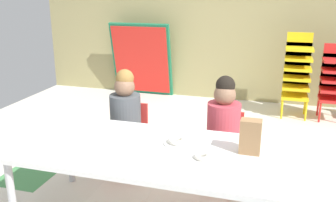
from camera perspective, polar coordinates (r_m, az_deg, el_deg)
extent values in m
cube|color=silver|center=(3.34, 3.49, -11.18)|extent=(5.73, 4.89, 0.02)
cube|color=silver|center=(3.09, -6.89, -13.60)|extent=(0.43, 0.43, 0.00)
cube|color=#478C51|center=(3.51, -20.76, -10.70)|extent=(0.43, 0.43, 0.00)
cube|color=tan|center=(5.37, 9.91, 14.34)|extent=(5.73, 0.10, 2.69)
cube|color=white|center=(2.43, 0.12, -7.88)|extent=(2.07, 0.84, 0.04)
cylinder|color=#B2B2B7|center=(2.70, -22.74, -13.37)|extent=(0.05, 0.05, 0.53)
cylinder|color=#B2B2B7|center=(3.21, -14.73, -7.56)|extent=(0.05, 0.05, 0.53)
cylinder|color=#B2B2B7|center=(2.82, 21.82, -11.91)|extent=(0.05, 0.05, 0.53)
cube|color=red|center=(3.26, -6.37, -6.02)|extent=(0.32, 0.30, 0.03)
cube|color=red|center=(3.33, -5.46, -2.68)|extent=(0.29, 0.02, 0.30)
cylinder|color=#4C5156|center=(3.18, -6.50, -2.36)|extent=(0.28, 0.28, 0.38)
sphere|color=#8C664C|center=(3.10, -6.66, 2.17)|extent=(0.17, 0.17, 0.17)
sphere|color=olive|center=(3.10, -6.62, 3.48)|extent=(0.15, 0.15, 0.15)
cylinder|color=red|center=(3.27, -9.47, -8.98)|extent=(0.02, 0.02, 0.28)
cylinder|color=red|center=(3.16, -4.83, -9.70)|extent=(0.02, 0.02, 0.28)
cylinder|color=red|center=(3.48, -7.61, -7.22)|extent=(0.02, 0.02, 0.28)
cylinder|color=red|center=(3.38, -3.22, -7.83)|extent=(0.02, 0.02, 0.28)
cube|color=red|center=(3.05, 8.27, -7.72)|extent=(0.32, 0.30, 0.03)
cube|color=red|center=(3.13, 8.80, -4.12)|extent=(0.29, 0.02, 0.30)
cylinder|color=#BF3F4C|center=(2.97, 8.45, -3.86)|extent=(0.27, 0.27, 0.38)
sphere|color=#8C664C|center=(2.89, 8.67, 0.97)|extent=(0.17, 0.17, 0.17)
sphere|color=black|center=(2.88, 8.77, 2.37)|extent=(0.15, 0.15, 0.15)
cylinder|color=red|center=(3.02, 5.10, -11.03)|extent=(0.02, 0.02, 0.28)
cylinder|color=red|center=(2.99, 10.47, -11.61)|extent=(0.02, 0.02, 0.28)
cylinder|color=red|center=(3.25, 6.04, -8.95)|extent=(0.02, 0.02, 0.28)
cylinder|color=red|center=(3.22, 11.00, -9.46)|extent=(0.02, 0.02, 0.28)
cube|color=yellow|center=(4.91, 18.76, 0.63)|extent=(0.32, 0.30, 0.03)
cube|color=yellow|center=(5.03, 18.82, 2.04)|extent=(0.30, 0.02, 0.18)
cube|color=yellow|center=(4.88, 18.89, 1.98)|extent=(0.32, 0.30, 0.03)
cube|color=yellow|center=(5.00, 18.95, 3.37)|extent=(0.30, 0.02, 0.18)
cube|color=yellow|center=(4.86, 19.03, 3.35)|extent=(0.32, 0.30, 0.03)
cube|color=yellow|center=(4.97, 19.08, 4.71)|extent=(0.30, 0.02, 0.18)
cube|color=yellow|center=(4.83, 19.16, 4.73)|extent=(0.32, 0.30, 0.03)
cube|color=yellow|center=(4.95, 19.21, 6.07)|extent=(0.30, 0.02, 0.18)
cube|color=yellow|center=(4.81, 19.30, 6.13)|extent=(0.32, 0.30, 0.03)
cube|color=yellow|center=(4.93, 19.35, 7.44)|extent=(0.30, 0.02, 0.18)
cube|color=yellow|center=(4.79, 19.44, 7.53)|extent=(0.32, 0.30, 0.03)
cube|color=yellow|center=(4.92, 19.48, 8.81)|extent=(0.30, 0.02, 0.18)
cylinder|color=yellow|center=(4.82, 17.00, -1.13)|extent=(0.02, 0.02, 0.26)
cylinder|color=yellow|center=(4.84, 20.31, -1.40)|extent=(0.02, 0.02, 0.26)
cylinder|color=yellow|center=(5.07, 17.01, -0.25)|extent=(0.02, 0.02, 0.26)
cylinder|color=yellow|center=(5.08, 20.16, -0.51)|extent=(0.02, 0.02, 0.26)
cube|color=red|center=(4.96, 23.81, 0.20)|extent=(0.32, 0.30, 0.03)
cube|color=red|center=(5.07, 23.76, 1.62)|extent=(0.30, 0.02, 0.18)
cube|color=red|center=(4.93, 23.98, 1.54)|extent=(0.32, 0.30, 0.03)
cube|color=red|center=(5.04, 23.92, 2.93)|extent=(0.30, 0.02, 0.18)
cube|color=red|center=(4.90, 24.15, 2.89)|extent=(0.32, 0.30, 0.03)
cube|color=red|center=(5.01, 24.08, 4.26)|extent=(0.30, 0.02, 0.18)
cube|color=red|center=(4.87, 24.31, 4.26)|extent=(0.32, 0.30, 0.03)
cube|color=red|center=(4.99, 24.25, 5.60)|extent=(0.30, 0.02, 0.18)
cylinder|color=red|center=(4.85, 22.17, -1.55)|extent=(0.02, 0.02, 0.26)
cylinder|color=red|center=(5.10, 21.93, -0.66)|extent=(0.02, 0.02, 0.26)
cube|color=#19724C|center=(5.58, -4.04, 6.31)|extent=(0.90, 0.28, 1.09)
cube|color=red|center=(5.55, -4.17, 6.24)|extent=(0.83, 0.23, 0.99)
cube|color=#9E754C|center=(2.40, 12.47, -5.32)|extent=(0.13, 0.09, 0.22)
cylinder|color=white|center=(2.51, 1.39, -6.49)|extent=(0.18, 0.18, 0.01)
torus|color=white|center=(2.50, 1.39, -6.06)|extent=(0.12, 0.12, 0.03)
torus|color=white|center=(2.31, 5.25, -8.41)|extent=(0.10, 0.10, 0.03)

